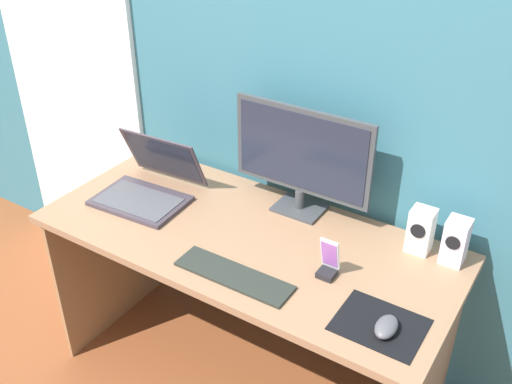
{
  "coord_description": "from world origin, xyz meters",
  "views": [
    {
      "loc": [
        0.94,
        -1.4,
        1.92
      ],
      "look_at": [
        0.06,
        -0.02,
        0.93
      ],
      "focal_mm": 41.34,
      "sensor_mm": 36.0,
      "label": 1
    }
  ],
  "objects_px": {
    "keyboard_external": "(234,275)",
    "phone_in_dock": "(329,263)",
    "mouse": "(386,327)",
    "speaker_near_monitor": "(421,230)",
    "speaker_right": "(455,241)",
    "monitor": "(302,157)",
    "laptop": "(148,186)"
  },
  "relations": [
    {
      "from": "speaker_near_monitor",
      "to": "laptop",
      "type": "height_order",
      "value": "laptop"
    },
    {
      "from": "laptop",
      "to": "phone_in_dock",
      "type": "height_order",
      "value": "laptop"
    },
    {
      "from": "monitor",
      "to": "speaker_near_monitor",
      "type": "xyz_separation_m",
      "value": [
        0.46,
        -0.0,
        -0.14
      ]
    },
    {
      "from": "monitor",
      "to": "keyboard_external",
      "type": "height_order",
      "value": "monitor"
    },
    {
      "from": "speaker_right",
      "to": "phone_in_dock",
      "type": "distance_m",
      "value": 0.42
    },
    {
      "from": "laptop",
      "to": "monitor",
      "type": "bearing_deg",
      "value": 23.16
    },
    {
      "from": "speaker_near_monitor",
      "to": "phone_in_dock",
      "type": "xyz_separation_m",
      "value": [
        -0.2,
        -0.28,
        -0.03
      ]
    },
    {
      "from": "keyboard_external",
      "to": "mouse",
      "type": "distance_m",
      "value": 0.5
    },
    {
      "from": "speaker_right",
      "to": "keyboard_external",
      "type": "distance_m",
      "value": 0.72
    },
    {
      "from": "monitor",
      "to": "laptop",
      "type": "distance_m",
      "value": 0.61
    },
    {
      "from": "speaker_right",
      "to": "mouse",
      "type": "bearing_deg",
      "value": -97.91
    },
    {
      "from": "mouse",
      "to": "phone_in_dock",
      "type": "relative_size",
      "value": 0.73
    },
    {
      "from": "speaker_right",
      "to": "keyboard_external",
      "type": "xyz_separation_m",
      "value": [
        -0.56,
        -0.45,
        -0.07
      ]
    },
    {
      "from": "mouse",
      "to": "monitor",
      "type": "bearing_deg",
      "value": 138.05
    },
    {
      "from": "phone_in_dock",
      "to": "speaker_right",
      "type": "bearing_deg",
      "value": 42.3
    },
    {
      "from": "speaker_near_monitor",
      "to": "speaker_right",
      "type": "bearing_deg",
      "value": 0.01
    },
    {
      "from": "mouse",
      "to": "phone_in_dock",
      "type": "distance_m",
      "value": 0.29
    },
    {
      "from": "speaker_right",
      "to": "laptop",
      "type": "bearing_deg",
      "value": -168.45
    },
    {
      "from": "keyboard_external",
      "to": "phone_in_dock",
      "type": "bearing_deg",
      "value": 34.01
    },
    {
      "from": "phone_in_dock",
      "to": "mouse",
      "type": "bearing_deg",
      "value": -29.03
    },
    {
      "from": "monitor",
      "to": "keyboard_external",
      "type": "bearing_deg",
      "value": -88.04
    },
    {
      "from": "mouse",
      "to": "speaker_right",
      "type": "bearing_deg",
      "value": 79.74
    },
    {
      "from": "speaker_near_monitor",
      "to": "keyboard_external",
      "type": "xyz_separation_m",
      "value": [
        -0.44,
        -0.45,
        -0.07
      ]
    },
    {
      "from": "laptop",
      "to": "keyboard_external",
      "type": "height_order",
      "value": "laptop"
    },
    {
      "from": "laptop",
      "to": "phone_in_dock",
      "type": "relative_size",
      "value": 2.62
    },
    {
      "from": "speaker_near_monitor",
      "to": "phone_in_dock",
      "type": "distance_m",
      "value": 0.34
    },
    {
      "from": "speaker_right",
      "to": "mouse",
      "type": "height_order",
      "value": "speaker_right"
    },
    {
      "from": "speaker_right",
      "to": "keyboard_external",
      "type": "relative_size",
      "value": 0.4
    },
    {
      "from": "laptop",
      "to": "mouse",
      "type": "bearing_deg",
      "value": -10.55
    },
    {
      "from": "speaker_near_monitor",
      "to": "mouse",
      "type": "distance_m",
      "value": 0.43
    },
    {
      "from": "speaker_right",
      "to": "speaker_near_monitor",
      "type": "distance_m",
      "value": 0.11
    },
    {
      "from": "speaker_near_monitor",
      "to": "keyboard_external",
      "type": "height_order",
      "value": "speaker_near_monitor"
    }
  ]
}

